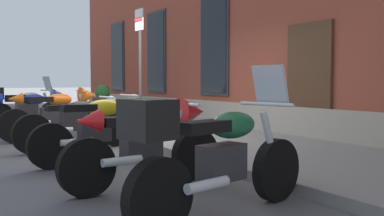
{
  "coord_description": "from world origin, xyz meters",
  "views": [
    {
      "loc": [
        7.65,
        -3.3,
        1.21
      ],
      "look_at": [
        1.1,
        0.68,
        0.74
      ],
      "focal_mm": 41.69,
      "sensor_mm": 36.0,
      "label": 1
    }
  ],
  "objects_px": {
    "motorcycle_blue_sport": "(33,109)",
    "motorcycle_orange_sport": "(58,112)",
    "motorcycle_red_sport": "(151,139)",
    "parking_sign": "(140,52)",
    "motorcycle_black_naked": "(78,123)",
    "barrel_planter": "(103,105)",
    "motorcycle_yellow_naked": "(99,130)",
    "motorcycle_green_touring": "(216,155)",
    "motorcycle_silver_touring": "(23,106)"
  },
  "relations": [
    {
      "from": "parking_sign",
      "to": "barrel_planter",
      "type": "xyz_separation_m",
      "value": [
        -2.88,
        0.22,
        -1.24
      ]
    },
    {
      "from": "motorcycle_green_touring",
      "to": "motorcycle_orange_sport",
      "type": "bearing_deg",
      "value": 178.09
    },
    {
      "from": "motorcycle_red_sport",
      "to": "motorcycle_yellow_naked",
      "type": "bearing_deg",
      "value": -178.85
    },
    {
      "from": "parking_sign",
      "to": "barrel_planter",
      "type": "relative_size",
      "value": 2.68
    },
    {
      "from": "motorcycle_silver_touring",
      "to": "motorcycle_orange_sport",
      "type": "height_order",
      "value": "motorcycle_silver_touring"
    },
    {
      "from": "motorcycle_black_naked",
      "to": "motorcycle_green_touring",
      "type": "xyz_separation_m",
      "value": [
        4.46,
        -0.14,
        0.09
      ]
    },
    {
      "from": "motorcycle_silver_touring",
      "to": "motorcycle_orange_sport",
      "type": "xyz_separation_m",
      "value": [
        3.07,
        0.12,
        0.03
      ]
    },
    {
      "from": "motorcycle_green_touring",
      "to": "parking_sign",
      "type": "relative_size",
      "value": 0.82
    },
    {
      "from": "motorcycle_orange_sport",
      "to": "barrel_planter",
      "type": "xyz_separation_m",
      "value": [
        -2.34,
        1.79,
        -0.02
      ]
    },
    {
      "from": "motorcycle_red_sport",
      "to": "motorcycle_orange_sport",
      "type": "bearing_deg",
      "value": 178.08
    },
    {
      "from": "motorcycle_blue_sport",
      "to": "parking_sign",
      "type": "height_order",
      "value": "parking_sign"
    },
    {
      "from": "motorcycle_black_naked",
      "to": "motorcycle_yellow_naked",
      "type": "bearing_deg",
      "value": -5.09
    },
    {
      "from": "barrel_planter",
      "to": "motorcycle_green_touring",
      "type": "bearing_deg",
      "value": -13.48
    },
    {
      "from": "barrel_planter",
      "to": "motorcycle_orange_sport",
      "type": "bearing_deg",
      "value": -37.4
    },
    {
      "from": "motorcycle_yellow_naked",
      "to": "parking_sign",
      "type": "bearing_deg",
      "value": 143.83
    },
    {
      "from": "motorcycle_black_naked",
      "to": "barrel_planter",
      "type": "xyz_separation_m",
      "value": [
        -3.83,
        1.85,
        0.08
      ]
    },
    {
      "from": "motorcycle_orange_sport",
      "to": "parking_sign",
      "type": "distance_m",
      "value": 2.06
    },
    {
      "from": "motorcycle_blue_sport",
      "to": "motorcycle_red_sport",
      "type": "distance_m",
      "value": 6.18
    },
    {
      "from": "motorcycle_orange_sport",
      "to": "parking_sign",
      "type": "bearing_deg",
      "value": 71.0
    },
    {
      "from": "motorcycle_silver_touring",
      "to": "motorcycle_yellow_naked",
      "type": "relative_size",
      "value": 1.0
    },
    {
      "from": "motorcycle_black_naked",
      "to": "parking_sign",
      "type": "relative_size",
      "value": 0.84
    },
    {
      "from": "motorcycle_blue_sport",
      "to": "motorcycle_green_touring",
      "type": "height_order",
      "value": "motorcycle_green_touring"
    },
    {
      "from": "motorcycle_blue_sport",
      "to": "motorcycle_yellow_naked",
      "type": "relative_size",
      "value": 1.09
    },
    {
      "from": "motorcycle_yellow_naked",
      "to": "motorcycle_red_sport",
      "type": "distance_m",
      "value": 1.65
    },
    {
      "from": "motorcycle_yellow_naked",
      "to": "motorcycle_red_sport",
      "type": "xyz_separation_m",
      "value": [
        1.65,
        0.03,
        0.06
      ]
    },
    {
      "from": "motorcycle_black_naked",
      "to": "parking_sign",
      "type": "height_order",
      "value": "parking_sign"
    },
    {
      "from": "motorcycle_silver_touring",
      "to": "motorcycle_red_sport",
      "type": "xyz_separation_m",
      "value": [
        7.65,
        -0.03,
        0.0
      ]
    },
    {
      "from": "motorcycle_yellow_naked",
      "to": "parking_sign",
      "type": "distance_m",
      "value": 3.25
    },
    {
      "from": "motorcycle_blue_sport",
      "to": "motorcycle_orange_sport",
      "type": "relative_size",
      "value": 0.99
    },
    {
      "from": "motorcycle_red_sport",
      "to": "parking_sign",
      "type": "bearing_deg",
      "value": 156.96
    },
    {
      "from": "motorcycle_orange_sport",
      "to": "motorcycle_red_sport",
      "type": "xyz_separation_m",
      "value": [
        4.59,
        -0.15,
        -0.03
      ]
    },
    {
      "from": "motorcycle_blue_sport",
      "to": "motorcycle_green_touring",
      "type": "xyz_separation_m",
      "value": [
        7.54,
        -0.03,
        0.01
      ]
    },
    {
      "from": "motorcycle_orange_sport",
      "to": "barrel_planter",
      "type": "distance_m",
      "value": 2.95
    },
    {
      "from": "motorcycle_silver_touring",
      "to": "motorcycle_orange_sport",
      "type": "bearing_deg",
      "value": 2.29
    },
    {
      "from": "motorcycle_yellow_naked",
      "to": "motorcycle_green_touring",
      "type": "distance_m",
      "value": 3.01
    },
    {
      "from": "parking_sign",
      "to": "barrel_planter",
      "type": "distance_m",
      "value": 3.14
    },
    {
      "from": "motorcycle_black_naked",
      "to": "motorcycle_orange_sport",
      "type": "bearing_deg",
      "value": 177.78
    },
    {
      "from": "motorcycle_silver_touring",
      "to": "barrel_planter",
      "type": "bearing_deg",
      "value": 69.19
    },
    {
      "from": "motorcycle_orange_sport",
      "to": "parking_sign",
      "type": "xyz_separation_m",
      "value": [
        0.54,
        1.57,
        1.22
      ]
    },
    {
      "from": "motorcycle_black_naked",
      "to": "barrel_planter",
      "type": "relative_size",
      "value": 2.25
    },
    {
      "from": "motorcycle_black_naked",
      "to": "motorcycle_red_sport",
      "type": "xyz_separation_m",
      "value": [
        3.1,
        -0.1,
        0.08
      ]
    },
    {
      "from": "motorcycle_yellow_naked",
      "to": "motorcycle_orange_sport",
      "type": "bearing_deg",
      "value": 176.36
    },
    {
      "from": "motorcycle_yellow_naked",
      "to": "parking_sign",
      "type": "height_order",
      "value": "parking_sign"
    },
    {
      "from": "motorcycle_black_naked",
      "to": "parking_sign",
      "type": "distance_m",
      "value": 2.3
    },
    {
      "from": "motorcycle_red_sport",
      "to": "barrel_planter",
      "type": "height_order",
      "value": "barrel_planter"
    },
    {
      "from": "motorcycle_blue_sport",
      "to": "parking_sign",
      "type": "relative_size",
      "value": 0.84
    },
    {
      "from": "motorcycle_orange_sport",
      "to": "barrel_planter",
      "type": "relative_size",
      "value": 2.27
    },
    {
      "from": "motorcycle_black_naked",
      "to": "motorcycle_green_touring",
      "type": "height_order",
      "value": "motorcycle_green_touring"
    },
    {
      "from": "motorcycle_silver_touring",
      "to": "motorcycle_black_naked",
      "type": "bearing_deg",
      "value": 0.82
    },
    {
      "from": "motorcycle_blue_sport",
      "to": "motorcycle_yellow_naked",
      "type": "height_order",
      "value": "motorcycle_blue_sport"
    }
  ]
}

